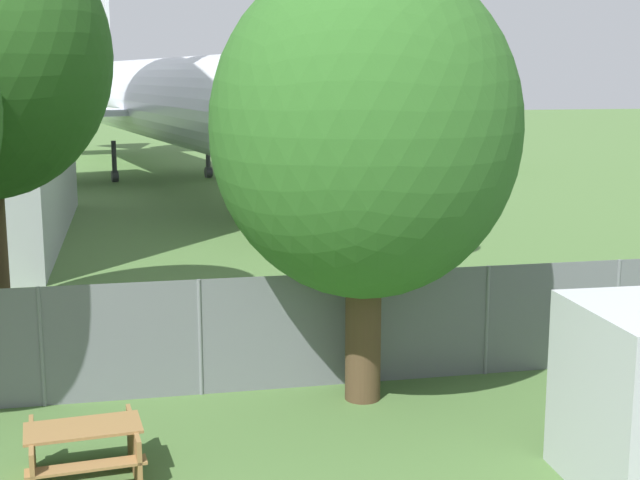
# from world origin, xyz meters

# --- Properties ---
(perimeter_fence) EXTENTS (56.07, 0.07, 1.99)m
(perimeter_fence) POSITION_xyz_m (-0.00, 9.96, 1.00)
(perimeter_fence) COLOR slate
(perimeter_fence) RESTS_ON ground
(airplane) EXTENTS (36.99, 45.41, 12.10)m
(airplane) POSITION_xyz_m (-1.81, 40.04, 4.01)
(airplane) COLOR white
(airplane) RESTS_ON ground
(picnic_bench_near_cabin) EXTENTS (1.64, 1.55, 0.76)m
(picnic_bench_near_cabin) POSITION_xyz_m (-4.31, 7.02, 0.47)
(picnic_bench_near_cabin) COLOR olive
(picnic_bench_near_cabin) RESTS_ON ground
(tree_near_hangar) EXTENTS (4.92, 4.92, 7.19)m
(tree_near_hangar) POSITION_xyz_m (0.07, 9.20, 4.47)
(tree_near_hangar) COLOR #4C3823
(tree_near_hangar) RESTS_ON ground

